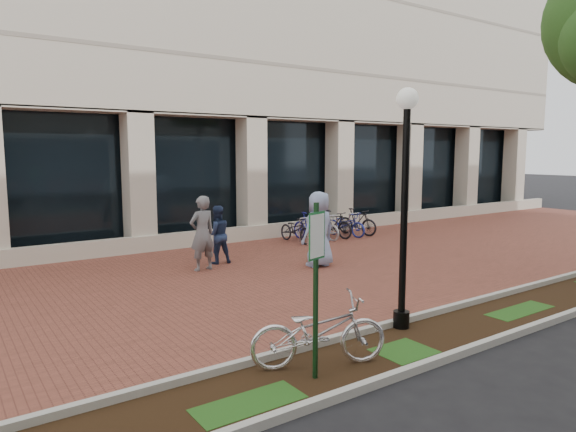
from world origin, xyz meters
TOP-DOWN VIEW (x-y plane):
  - ground at (0.00, 0.00)m, footprint 120.00×120.00m
  - brick_plaza at (0.00, 0.00)m, footprint 40.00×9.00m
  - planting_strip at (0.00, -5.25)m, footprint 40.00×1.50m
  - curb_plaza_side at (0.00, -4.50)m, footprint 40.00×0.12m
  - curb_street_side at (0.00, -6.00)m, footprint 40.00×0.12m
  - parking_sign at (-3.13, -5.38)m, footprint 0.34×0.07m
  - lamppost at (-0.68, -4.62)m, footprint 0.36×0.36m
  - locked_bicycle at (-2.85, -5.07)m, footprint 2.08×1.39m
  - pedestrian_left at (-1.62, 1.29)m, footprint 0.75×0.54m
  - pedestrian_mid at (-0.94, 1.82)m, footprint 0.84×0.69m
  - pedestrian_right at (1.10, -0.05)m, footprint 1.00×0.67m
  - bollard at (2.65, 2.45)m, footprint 0.12×0.12m
  - bike_rack_cluster at (4.07, 3.25)m, footprint 3.50×1.76m

SIDE VIEW (x-z plane):
  - ground at x=0.00m, z-range 0.00..0.00m
  - brick_plaza at x=0.00m, z-range 0.00..0.01m
  - planting_strip at x=0.00m, z-range 0.00..0.01m
  - curb_plaza_side at x=0.00m, z-range 0.00..0.12m
  - curb_street_side at x=0.00m, z-range 0.00..0.12m
  - bike_rack_cluster at x=4.07m, z-range -0.03..0.95m
  - bollard at x=2.65m, z-range 0.01..0.93m
  - locked_bicycle at x=-2.85m, z-range 0.00..1.03m
  - pedestrian_mid at x=-0.94m, z-range 0.00..1.59m
  - pedestrian_left at x=-1.62m, z-range 0.00..1.93m
  - pedestrian_right at x=1.10m, z-range 0.00..2.00m
  - parking_sign at x=-3.13m, z-range 0.33..2.71m
  - lamppost at x=-0.68m, z-range 0.27..4.34m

